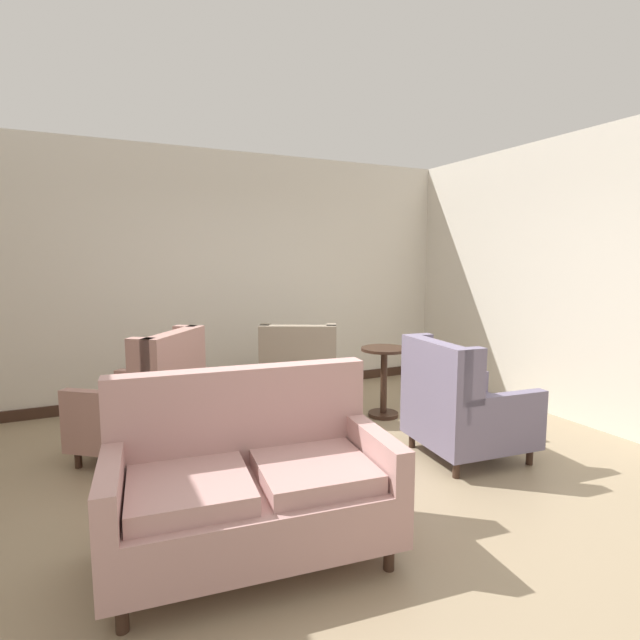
{
  "coord_description": "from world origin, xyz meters",
  "views": [
    {
      "loc": [
        -1.61,
        -3.09,
        1.67
      ],
      "look_at": [
        0.25,
        0.81,
        1.13
      ],
      "focal_mm": 27.48,
      "sensor_mm": 36.0,
      "label": 1
    }
  ],
  "objects": [
    {
      "name": "ground",
      "position": [
        0.0,
        0.0,
        0.0
      ],
      "size": [
        8.09,
        8.09,
        0.0
      ],
      "primitive_type": "plane",
      "color": "#9E896B"
    },
    {
      "name": "wall_back",
      "position": [
        0.0,
        2.74,
        1.47
      ],
      "size": [
        5.94,
        0.08,
        2.93
      ],
      "primitive_type": "cube",
      "color": "silver",
      "rests_on": "ground"
    },
    {
      "name": "wall_right",
      "position": [
        2.89,
        0.82,
        1.47
      ],
      "size": [
        0.08,
        3.83,
        2.93
      ],
      "primitive_type": "cube",
      "color": "silver",
      "rests_on": "ground"
    },
    {
      "name": "baseboard_back",
      "position": [
        0.0,
        2.68,
        0.06
      ],
      "size": [
        5.78,
        0.03,
        0.12
      ],
      "primitive_type": "cube",
      "color": "#382319",
      "rests_on": "ground"
    },
    {
      "name": "coffee_table",
      "position": [
        -0.21,
        0.36,
        0.4
      ],
      "size": [
        0.85,
        0.85,
        0.49
      ],
      "color": "#382319",
      "rests_on": "ground"
    },
    {
      "name": "porcelain_vase",
      "position": [
        -0.18,
        0.38,
        0.64
      ],
      "size": [
        0.2,
        0.2,
        0.36
      ],
      "color": "#4C7A66",
      "rests_on": "coffee_table"
    },
    {
      "name": "settee",
      "position": [
        -0.84,
        -0.58,
        0.42
      ],
      "size": [
        1.62,
        0.96,
        1.03
      ],
      "rotation": [
        0.0,
        0.0,
        -0.11
      ],
      "color": "tan",
      "rests_on": "ground"
    },
    {
      "name": "armchair_beside_settee",
      "position": [
        1.17,
        -0.01,
        0.42
      ],
      "size": [
        0.94,
        0.89,
        1.01
      ],
      "rotation": [
        0.0,
        0.0,
        7.76
      ],
      "color": "slate",
      "rests_on": "ground"
    },
    {
      "name": "armchair_foreground_right",
      "position": [
        -1.2,
        1.12,
        0.45
      ],
      "size": [
        1.18,
        1.16,
        1.08
      ],
      "rotation": [
        0.0,
        0.0,
        4.05
      ],
      "color": "tan",
      "rests_on": "ground"
    },
    {
      "name": "armchair_near_sideboard",
      "position": [
        0.41,
        1.66,
        0.43
      ],
      "size": [
        1.08,
        1.11,
        1.0
      ],
      "rotation": [
        0.0,
        0.0,
        2.67
      ],
      "color": "gray",
      "rests_on": "ground"
    },
    {
      "name": "side_table",
      "position": [
        1.18,
        1.19,
        0.44
      ],
      "size": [
        0.49,
        0.49,
        0.74
      ],
      "color": "#382319",
      "rests_on": "ground"
    }
  ]
}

